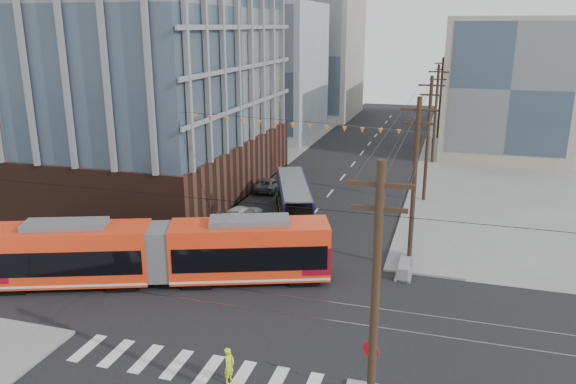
% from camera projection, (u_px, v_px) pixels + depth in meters
% --- Properties ---
extents(ground, '(160.00, 160.00, 0.00)m').
position_uv_depth(ground, '(219.00, 334.00, 28.40)').
color(ground, slate).
extents(office_building, '(30.00, 25.00, 28.60)m').
position_uv_depth(office_building, '(92.00, 34.00, 51.49)').
color(office_building, '#381E16').
rests_on(office_building, ground).
extents(bg_bldg_nw_near, '(18.00, 16.00, 18.00)m').
position_uv_depth(bg_bldg_nw_near, '(253.00, 70.00, 78.26)').
color(bg_bldg_nw_near, '#8C99A5').
rests_on(bg_bldg_nw_near, ground).
extents(bg_bldg_ne_near, '(14.00, 14.00, 16.00)m').
position_uv_depth(bg_bldg_ne_near, '(505.00, 88.00, 65.83)').
color(bg_bldg_ne_near, gray).
rests_on(bg_bldg_ne_near, ground).
extents(bg_bldg_nw_far, '(16.00, 18.00, 20.00)m').
position_uv_depth(bg_bldg_nw_far, '(309.00, 56.00, 95.53)').
color(bg_bldg_nw_far, gray).
rests_on(bg_bldg_nw_far, ground).
extents(bg_bldg_ne_far, '(16.00, 16.00, 14.00)m').
position_uv_depth(bg_bldg_ne_far, '(509.00, 81.00, 83.94)').
color(bg_bldg_ne_far, '#8C99A5').
rests_on(bg_bldg_ne_far, ground).
extents(utility_pole_near, '(0.30, 0.30, 11.00)m').
position_uv_depth(utility_pole_near, '(374.00, 318.00, 18.99)').
color(utility_pole_near, black).
rests_on(utility_pole_near, ground).
extents(utility_pole_far, '(0.30, 0.30, 11.00)m').
position_uv_depth(utility_pole_far, '(440.00, 99.00, 75.95)').
color(utility_pole_far, black).
rests_on(utility_pole_far, ground).
extents(streetcar, '(19.96, 9.67, 3.90)m').
position_uv_depth(streetcar, '(160.00, 253.00, 33.57)').
color(streetcar, red).
rests_on(streetcar, ground).
extents(city_bus, '(5.88, 10.90, 3.05)m').
position_uv_depth(city_bus, '(294.00, 200.00, 45.29)').
color(city_bus, '#140F36').
rests_on(city_bus, ground).
extents(parked_car_silver, '(2.99, 4.74, 1.47)m').
position_uv_depth(parked_car_silver, '(229.00, 221.00, 42.73)').
color(parked_car_silver, '#A9ADBB').
rests_on(parked_car_silver, ground).
extents(parked_car_white, '(3.05, 4.69, 1.26)m').
position_uv_depth(parked_car_white, '(242.00, 214.00, 44.58)').
color(parked_car_white, silver).
rests_on(parked_car_white, ground).
extents(parked_car_grey, '(2.31, 4.57, 1.24)m').
position_uv_depth(parked_car_grey, '(269.00, 184.00, 53.08)').
color(parked_car_grey, '#5A5B62').
rests_on(parked_car_grey, ground).
extents(pedestrian, '(0.49, 0.67, 1.68)m').
position_uv_depth(pedestrian, '(229.00, 366.00, 24.35)').
color(pedestrian, '#D5FE26').
rests_on(pedestrian, ground).
extents(stop_sign, '(1.01, 1.01, 2.56)m').
position_uv_depth(stop_sign, '(370.00, 373.00, 23.11)').
color(stop_sign, red).
rests_on(stop_sign, ground).
extents(jersey_barrier, '(1.01, 4.35, 0.87)m').
position_uv_depth(jersey_barrier, '(406.00, 262.00, 35.96)').
color(jersey_barrier, gray).
rests_on(jersey_barrier, ground).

